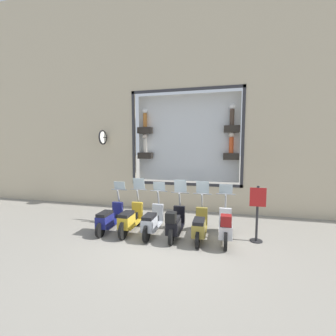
# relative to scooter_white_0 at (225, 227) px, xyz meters

# --- Properties ---
(ground_plane) EXTENTS (120.00, 120.00, 0.00)m
(ground_plane) POSITION_rel_scooter_white_0_xyz_m (-0.38, 1.70, -0.48)
(ground_plane) COLOR gray
(building_facade) EXTENTS (1.25, 36.00, 9.94)m
(building_facade) POSITION_rel_scooter_white_0_xyz_m (3.22, 1.70, 4.58)
(building_facade) COLOR beige
(building_facade) RESTS_ON ground_plane
(scooter_white_0) EXTENTS (1.80, 0.60, 1.58)m
(scooter_white_0) POSITION_rel_scooter_white_0_xyz_m (0.00, 0.00, 0.00)
(scooter_white_0) COLOR black
(scooter_white_0) RESTS_ON ground_plane
(scooter_olive_1) EXTENTS (1.79, 0.61, 1.65)m
(scooter_olive_1) POSITION_rel_scooter_white_0_xyz_m (0.06, 0.75, -0.06)
(scooter_olive_1) COLOR black
(scooter_olive_1) RESTS_ON ground_plane
(scooter_black_2) EXTENTS (1.79, 0.60, 1.68)m
(scooter_black_2) POSITION_rel_scooter_white_0_xyz_m (-0.01, 1.49, -0.01)
(scooter_black_2) COLOR black
(scooter_black_2) RESTS_ON ground_plane
(scooter_silver_3) EXTENTS (1.80, 0.60, 1.57)m
(scooter_silver_3) POSITION_rel_scooter_white_0_xyz_m (0.06, 2.24, -0.04)
(scooter_silver_3) COLOR black
(scooter_silver_3) RESTS_ON ground_plane
(scooter_yellow_4) EXTENTS (1.81, 0.60, 1.68)m
(scooter_yellow_4) POSITION_rel_scooter_white_0_xyz_m (0.06, 2.99, -0.03)
(scooter_yellow_4) COLOR black
(scooter_yellow_4) RESTS_ON ground_plane
(scooter_navy_5) EXTENTS (1.79, 0.61, 1.53)m
(scooter_navy_5) POSITION_rel_scooter_white_0_xyz_m (0.05, 3.74, -0.06)
(scooter_navy_5) COLOR black
(scooter_navy_5) RESTS_ON ground_plane
(shop_sign_post) EXTENTS (0.36, 0.45, 1.66)m
(shop_sign_post) POSITION_rel_scooter_white_0_xyz_m (0.32, -0.90, 0.42)
(shop_sign_post) COLOR #232326
(shop_sign_post) RESTS_ON ground_plane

